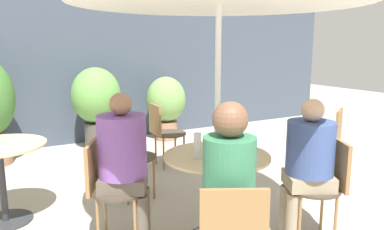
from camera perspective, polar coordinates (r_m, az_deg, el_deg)
The scene contains 16 objects.
storefront_wall at distance 6.14m, azimuth -16.81°, elevation 9.72°, with size 10.00×0.06×3.00m.
cafe_table_near at distance 2.98m, azimuth 3.77°, elevation -9.14°, with size 0.83×0.83×0.71m.
cafe_table_far at distance 3.68m, azimuth -27.16°, elevation -6.71°, with size 0.78×0.78×0.71m.
bistro_chair_0 at distance 3.04m, azimuth -12.92°, elevation -9.91°, with size 0.49×0.48×0.82m.
bistro_chair_2 at distance 3.20m, azimuth 19.59°, elevation -9.25°, with size 0.49×0.48×0.82m.
bistro_chair_3 at distance 4.69m, azimuth 20.10°, elevation -2.98°, with size 0.48×0.49×0.82m.
bistro_chair_4 at distance 3.93m, azimuth -9.20°, elevation -5.04°, with size 0.43×0.43×0.82m.
bistro_chair_5 at distance 4.77m, azimuth -4.48°, elevation -2.12°, with size 0.43×0.43×0.82m.
seated_person_0 at distance 2.95m, azimuth -10.27°, elevation -6.26°, with size 0.46×0.45×1.20m.
seated_person_1 at distance 2.24m, azimuth 5.61°, elevation -10.68°, with size 0.37×0.38×1.25m.
seated_person_2 at distance 3.09m, azimuth 17.21°, elevation -6.34°, with size 0.46×0.44×1.15m.
beer_glass_0 at distance 3.08m, azimuth 4.10°, elevation -3.63°, with size 0.07×0.07×0.17m.
beer_glass_1 at distance 2.80m, azimuth 0.83°, elevation -4.74°, with size 0.06×0.06×0.20m.
beer_glass_2 at distance 2.86m, azimuth 7.30°, elevation -4.91°, with size 0.06×0.06×0.16m.
potted_plant_1 at distance 5.70m, azimuth -14.37°, elevation 2.16°, with size 0.72×0.72×1.23m.
potted_plant_2 at distance 6.15m, azimuth -3.98°, elevation 1.84°, with size 0.64×0.64×1.04m.
Camera 1 is at (-1.32, -2.15, 1.56)m, focal length 35.00 mm.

